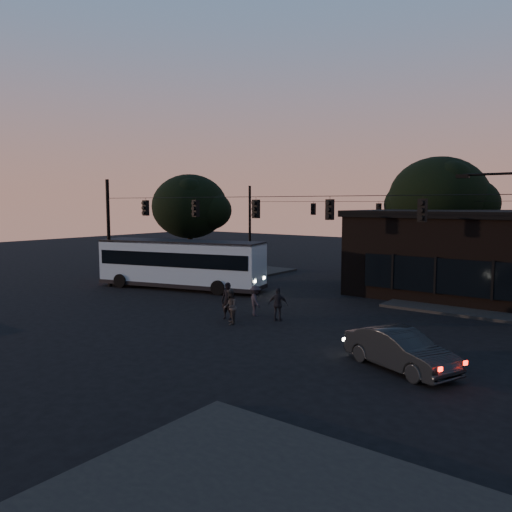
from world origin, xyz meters
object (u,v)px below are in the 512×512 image
Objects in this scene: pedestrian_c at (278,304)px; pedestrian_d at (255,301)px; bus at (181,262)px; pedestrian_a at (228,301)px; car at (400,350)px; pedestrian_b at (230,307)px; building at (487,254)px.

pedestrian_c reaches higher than pedestrian_d.
bus is 6.49× the size of pedestrian_a.
bus is 7.48× the size of pedestrian_d.
bus is 7.17× the size of pedestrian_c.
car is 2.32× the size of pedestrian_a.
bus is 9.89m from pedestrian_a.
car is 2.51× the size of pedestrian_b.
pedestrian_d is (-0.13, 2.19, -0.06)m from pedestrian_b.
bus is at bearing -159.74° from pedestrian_b.
bus is 7.00× the size of pedestrian_b.
pedestrian_b is at bearing -46.94° from bus.
pedestrian_d is (-1.58, 0.19, -0.04)m from pedestrian_c.
building is 8.93× the size of pedestrian_b.
building is 14.94m from pedestrian_c.
bus reaches higher than pedestrian_c.
pedestrian_b is at bearing 32.77° from pedestrian_c.
pedestrian_d is at bearing -36.47° from bus.
building is 1.28× the size of bus.
pedestrian_a is at bearing 99.49° from car.
pedestrian_c is at bearing 11.83° from pedestrian_a.
car is at bearing -86.57° from building.
pedestrian_b is (-8.06, -15.26, -1.85)m from building.
pedestrian_a is 2.58m from pedestrian_c.
car is 8.33m from pedestrian_c.
building reaches higher than pedestrian_d.
car is (1.00, -16.65, -2.00)m from building.
bus is (-17.41, -9.52, -0.85)m from building.
car is 9.16m from pedestrian_b.
building is at bearing 13.32° from bus.
pedestrian_b is at bearing -59.44° from pedestrian_a.
car is at bearing -28.23° from pedestrian_a.
pedestrian_b reaches higher than car.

